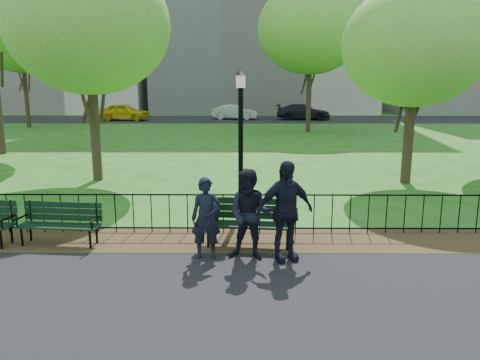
{
  "coord_description": "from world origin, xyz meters",
  "views": [
    {
      "loc": [
        -0.16,
        -7.96,
        3.29
      ],
      "look_at": [
        -0.23,
        1.5,
        1.32
      ],
      "focal_mm": 35.0,
      "sensor_mm": 36.0,
      "label": 1
    }
  ],
  "objects_px": {
    "tree_far_w": "(20,29)",
    "tree_near_w": "(88,25)",
    "park_bench_main": "(230,215)",
    "park_bench_left_a": "(61,219)",
    "tree_near_e": "(415,45)",
    "person_right": "(285,211)",
    "lamppost": "(241,138)",
    "tree_far_e": "(311,29)",
    "person_mid": "(250,215)",
    "sedan_silver": "(235,112)",
    "person_left": "(206,218)",
    "sedan_dark": "(303,112)",
    "taxi": "(124,112)"
  },
  "relations": [
    {
      "from": "tree_near_w",
      "to": "lamppost",
      "type": "bearing_deg",
      "value": -41.23
    },
    {
      "from": "tree_near_w",
      "to": "tree_far_e",
      "type": "height_order",
      "value": "tree_far_e"
    },
    {
      "from": "tree_far_w",
      "to": "person_left",
      "type": "xyz_separation_m",
      "value": [
        15.43,
        -26.6,
        -6.29
      ]
    },
    {
      "from": "lamppost",
      "to": "taxi",
      "type": "height_order",
      "value": "lamppost"
    },
    {
      "from": "park_bench_main",
      "to": "person_right",
      "type": "height_order",
      "value": "person_right"
    },
    {
      "from": "lamppost",
      "to": "tree_far_e",
      "type": "relative_size",
      "value": 0.37
    },
    {
      "from": "tree_far_w",
      "to": "person_right",
      "type": "distance_m",
      "value": 32.17
    },
    {
      "from": "park_bench_main",
      "to": "person_left",
      "type": "relative_size",
      "value": 1.27
    },
    {
      "from": "person_right",
      "to": "person_left",
      "type": "bearing_deg",
      "value": 157.02
    },
    {
      "from": "tree_far_w",
      "to": "person_left",
      "type": "relative_size",
      "value": 6.55
    },
    {
      "from": "sedan_silver",
      "to": "tree_near_e",
      "type": "bearing_deg",
      "value": -157.58
    },
    {
      "from": "park_bench_main",
      "to": "tree_near_e",
      "type": "bearing_deg",
      "value": 53.74
    },
    {
      "from": "sedan_silver",
      "to": "tree_far_w",
      "type": "bearing_deg",
      "value": 126.17
    },
    {
      "from": "park_bench_left_a",
      "to": "taxi",
      "type": "distance_m",
      "value": 32.93
    },
    {
      "from": "park_bench_main",
      "to": "sedan_dark",
      "type": "height_order",
      "value": "sedan_dark"
    },
    {
      "from": "sedan_silver",
      "to": "sedan_dark",
      "type": "xyz_separation_m",
      "value": [
        6.13,
        -0.32,
        0.02
      ]
    },
    {
      "from": "tree_near_e",
      "to": "sedan_dark",
      "type": "bearing_deg",
      "value": 90.13
    },
    {
      "from": "lamppost",
      "to": "person_right",
      "type": "xyz_separation_m",
      "value": [
        0.84,
        -3.04,
        -0.99
      ]
    },
    {
      "from": "person_right",
      "to": "park_bench_left_a",
      "type": "bearing_deg",
      "value": 149.59
    },
    {
      "from": "lamppost",
      "to": "person_mid",
      "type": "distance_m",
      "value": 3.19
    },
    {
      "from": "sedan_silver",
      "to": "person_right",
      "type": "bearing_deg",
      "value": -167.79
    },
    {
      "from": "person_mid",
      "to": "sedan_silver",
      "type": "distance_m",
      "value": 34.32
    },
    {
      "from": "lamppost",
      "to": "tree_near_w",
      "type": "xyz_separation_m",
      "value": [
        -4.95,
        4.34,
        3.17
      ]
    },
    {
      "from": "park_bench_left_a",
      "to": "taxi",
      "type": "relative_size",
      "value": 0.39
    },
    {
      "from": "park_bench_main",
      "to": "person_mid",
      "type": "height_order",
      "value": "person_mid"
    },
    {
      "from": "lamppost",
      "to": "park_bench_main",
      "type": "bearing_deg",
      "value": -94.98
    },
    {
      "from": "tree_far_w",
      "to": "taxi",
      "type": "xyz_separation_m",
      "value": [
        5.57,
        6.41,
        -6.31
      ]
    },
    {
      "from": "tree_near_w",
      "to": "sedan_silver",
      "type": "height_order",
      "value": "tree_near_w"
    },
    {
      "from": "sedan_dark",
      "to": "person_left",
      "type": "bearing_deg",
      "value": 176.31
    },
    {
      "from": "park_bench_left_a",
      "to": "tree_far_w",
      "type": "relative_size",
      "value": 0.17
    },
    {
      "from": "tree_near_e",
      "to": "person_right",
      "type": "xyz_separation_m",
      "value": [
        -4.66,
        -7.02,
        -3.49
      ]
    },
    {
      "from": "tree_far_w",
      "to": "tree_near_w",
      "type": "bearing_deg",
      "value": -60.08
    },
    {
      "from": "tree_far_w",
      "to": "taxi",
      "type": "relative_size",
      "value": 2.31
    },
    {
      "from": "tree_far_w",
      "to": "person_right",
      "type": "height_order",
      "value": "tree_far_w"
    },
    {
      "from": "park_bench_left_a",
      "to": "tree_near_w",
      "type": "height_order",
      "value": "tree_near_w"
    },
    {
      "from": "park_bench_left_a",
      "to": "tree_near_w",
      "type": "bearing_deg",
      "value": 106.09
    },
    {
      "from": "person_mid",
      "to": "park_bench_main",
      "type": "bearing_deg",
      "value": 130.77
    },
    {
      "from": "tree_near_w",
      "to": "sedan_dark",
      "type": "height_order",
      "value": "tree_near_w"
    },
    {
      "from": "person_right",
      "to": "sedan_dark",
      "type": "bearing_deg",
      "value": 62.74
    },
    {
      "from": "tree_near_w",
      "to": "person_mid",
      "type": "distance_m",
      "value": 9.91
    },
    {
      "from": "tree_far_e",
      "to": "person_right",
      "type": "distance_m",
      "value": 24.45
    },
    {
      "from": "sedan_dark",
      "to": "park_bench_main",
      "type": "bearing_deg",
      "value": 176.83
    },
    {
      "from": "person_mid",
      "to": "sedan_silver",
      "type": "relative_size",
      "value": 0.42
    },
    {
      "from": "tree_far_e",
      "to": "tree_far_w",
      "type": "relative_size",
      "value": 0.95
    },
    {
      "from": "tree_near_e",
      "to": "person_left",
      "type": "height_order",
      "value": "tree_near_e"
    },
    {
      "from": "person_left",
      "to": "sedan_dark",
      "type": "height_order",
      "value": "person_left"
    },
    {
      "from": "park_bench_left_a",
      "to": "person_mid",
      "type": "bearing_deg",
      "value": -6.76
    },
    {
      "from": "lamppost",
      "to": "tree_near_w",
      "type": "height_order",
      "value": "tree_near_w"
    },
    {
      "from": "park_bench_main",
      "to": "park_bench_left_a",
      "type": "xyz_separation_m",
      "value": [
        -3.51,
        0.08,
        -0.12
      ]
    },
    {
      "from": "lamppost",
      "to": "tree_near_w",
      "type": "relative_size",
      "value": 0.49
    }
  ]
}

